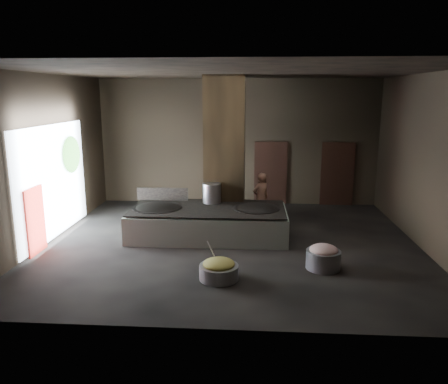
# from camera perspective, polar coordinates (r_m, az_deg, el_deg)

# --- Properties ---
(floor) EXTENTS (10.00, 9.00, 0.10)m
(floor) POSITION_cam_1_polar(r_m,az_deg,el_deg) (11.99, 0.95, -6.86)
(floor) COLOR black
(floor) RESTS_ON ground
(ceiling) EXTENTS (10.00, 9.00, 0.10)m
(ceiling) POSITION_cam_1_polar(r_m,az_deg,el_deg) (11.32, 1.04, 15.66)
(ceiling) COLOR black
(ceiling) RESTS_ON back_wall
(back_wall) EXTENTS (10.00, 0.10, 4.50)m
(back_wall) POSITION_cam_1_polar(r_m,az_deg,el_deg) (15.94, 1.83, 6.51)
(back_wall) COLOR black
(back_wall) RESTS_ON ground
(front_wall) EXTENTS (10.00, 0.10, 4.50)m
(front_wall) POSITION_cam_1_polar(r_m,az_deg,el_deg) (6.97, -0.91, -1.52)
(front_wall) COLOR black
(front_wall) RESTS_ON ground
(left_wall) EXTENTS (0.10, 9.00, 4.50)m
(left_wall) POSITION_cam_1_polar(r_m,az_deg,el_deg) (12.72, -22.42, 4.00)
(left_wall) COLOR black
(left_wall) RESTS_ON ground
(right_wall) EXTENTS (0.10, 9.00, 4.50)m
(right_wall) POSITION_cam_1_polar(r_m,az_deg,el_deg) (12.26, 25.32, 3.44)
(right_wall) COLOR black
(right_wall) RESTS_ON ground
(pillar) EXTENTS (1.20, 1.20, 4.50)m
(pillar) POSITION_cam_1_polar(r_m,az_deg,el_deg) (13.33, 0.12, 5.31)
(pillar) COLOR black
(pillar) RESTS_ON ground
(hearth_platform) EXTENTS (4.40, 2.12, 0.76)m
(hearth_platform) POSITION_cam_1_polar(r_m,az_deg,el_deg) (12.42, -2.06, -4.07)
(hearth_platform) COLOR silver
(hearth_platform) RESTS_ON ground
(platform_cap) EXTENTS (4.30, 2.06, 0.03)m
(platform_cap) POSITION_cam_1_polar(r_m,az_deg,el_deg) (12.31, -2.08, -2.14)
(platform_cap) COLOR black
(platform_cap) RESTS_ON hearth_platform
(wok_left) EXTENTS (1.38, 1.38, 0.38)m
(wok_left) POSITION_cam_1_polar(r_m,az_deg,el_deg) (12.51, -8.72, -2.35)
(wok_left) COLOR black
(wok_left) RESTS_ON hearth_platform
(wok_left_rim) EXTENTS (1.41, 1.41, 0.05)m
(wok_left_rim) POSITION_cam_1_polar(r_m,az_deg,el_deg) (12.49, -8.74, -2.04)
(wok_left_rim) COLOR black
(wok_left_rim) RESTS_ON hearth_platform
(wok_right) EXTENTS (1.29, 1.29, 0.36)m
(wok_right) POSITION_cam_1_polar(r_m,az_deg,el_deg) (12.31, 4.22, -2.48)
(wok_right) COLOR black
(wok_right) RESTS_ON hearth_platform
(wok_right_rim) EXTENTS (1.32, 1.32, 0.05)m
(wok_right_rim) POSITION_cam_1_polar(r_m,az_deg,el_deg) (12.29, 4.22, -2.16)
(wok_right_rim) COLOR black
(wok_right_rim) RESTS_ON hearth_platform
(stock_pot) EXTENTS (0.53, 0.53, 0.57)m
(stock_pot) POSITION_cam_1_polar(r_m,az_deg,el_deg) (12.76, -1.61, -0.14)
(stock_pot) COLOR #ADAEB5
(stock_pot) RESTS_ON hearth_platform
(splash_guard) EXTENTS (1.53, 0.06, 0.38)m
(splash_guard) POSITION_cam_1_polar(r_m,az_deg,el_deg) (13.20, -8.02, -0.28)
(splash_guard) COLOR black
(splash_guard) RESTS_ON hearth_platform
(cook) EXTENTS (0.69, 0.64, 1.59)m
(cook) POSITION_cam_1_polar(r_m,az_deg,el_deg) (13.64, 4.83, -0.78)
(cook) COLOR #9B664F
(cook) RESTS_ON ground
(veg_basin) EXTENTS (1.06, 1.06, 0.32)m
(veg_basin) POSITION_cam_1_polar(r_m,az_deg,el_deg) (9.69, -0.68, -10.42)
(veg_basin) COLOR gray
(veg_basin) RESTS_ON ground
(veg_fill) EXTENTS (0.71, 0.71, 0.22)m
(veg_fill) POSITION_cam_1_polar(r_m,az_deg,el_deg) (9.62, -0.68, -9.37)
(veg_fill) COLOR olive
(veg_fill) RESTS_ON veg_basin
(ladle) EXTENTS (0.24, 0.28, 0.61)m
(ladle) POSITION_cam_1_polar(r_m,az_deg,el_deg) (9.70, -1.50, -7.92)
(ladle) COLOR #ADAEB5
(ladle) RESTS_ON veg_basin
(meat_basin) EXTENTS (0.86, 0.86, 0.43)m
(meat_basin) POSITION_cam_1_polar(r_m,az_deg,el_deg) (10.48, 12.83, -8.59)
(meat_basin) COLOR gray
(meat_basin) RESTS_ON ground
(meat_fill) EXTENTS (0.66, 0.66, 0.25)m
(meat_fill) POSITION_cam_1_polar(r_m,az_deg,el_deg) (10.40, 12.89, -7.39)
(meat_fill) COLOR #BD7371
(meat_fill) RESTS_ON meat_basin
(doorway_near) EXTENTS (1.18, 0.08, 2.38)m
(doorway_near) POSITION_cam_1_polar(r_m,az_deg,el_deg) (16.01, 6.09, 2.31)
(doorway_near) COLOR black
(doorway_near) RESTS_ON ground
(doorway_near_glow) EXTENTS (0.86, 0.04, 2.04)m
(doorway_near_glow) POSITION_cam_1_polar(r_m,az_deg,el_deg) (16.24, 5.95, 2.29)
(doorway_near_glow) COLOR #8C6647
(doorway_near_glow) RESTS_ON ground
(doorway_far) EXTENTS (1.18, 0.08, 2.38)m
(doorway_far) POSITION_cam_1_polar(r_m,az_deg,el_deg) (16.28, 14.57, 2.15)
(doorway_far) COLOR black
(doorway_far) RESTS_ON ground
(doorway_far_glow) EXTENTS (0.88, 0.04, 2.08)m
(doorway_far_glow) POSITION_cam_1_polar(r_m,az_deg,el_deg) (16.37, 13.85, 2.07)
(doorway_far_glow) COLOR #8C6647
(doorway_far_glow) RESTS_ON ground
(left_opening) EXTENTS (0.04, 4.20, 3.10)m
(left_opening) POSITION_cam_1_polar(r_m,az_deg,el_deg) (12.96, -21.40, 1.30)
(left_opening) COLOR white
(left_opening) RESTS_ON ground
(pavilion_sliver) EXTENTS (0.05, 0.90, 1.70)m
(pavilion_sliver) POSITION_cam_1_polar(r_m,az_deg,el_deg) (11.96, -23.41, -3.46)
(pavilion_sliver) COLOR maroon
(pavilion_sliver) RESTS_ON ground
(tree_silhouette) EXTENTS (0.28, 1.10, 1.10)m
(tree_silhouette) POSITION_cam_1_polar(r_m,az_deg,el_deg) (13.82, -19.30, 4.65)
(tree_silhouette) COLOR #194714
(tree_silhouette) RESTS_ON left_opening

